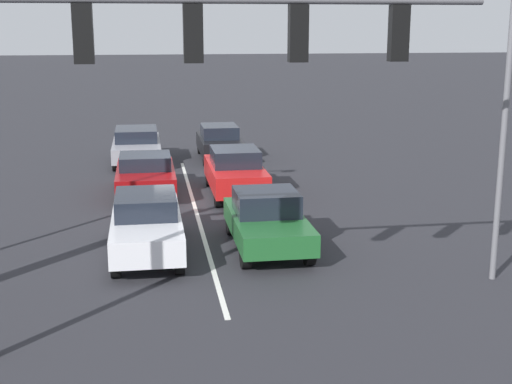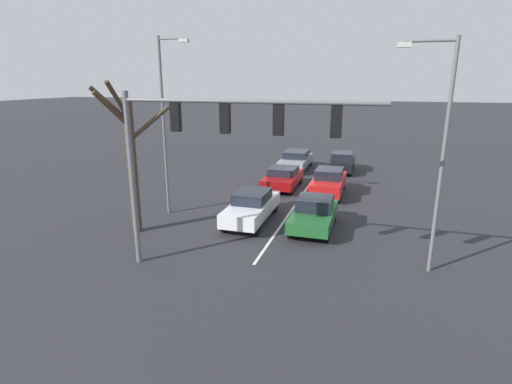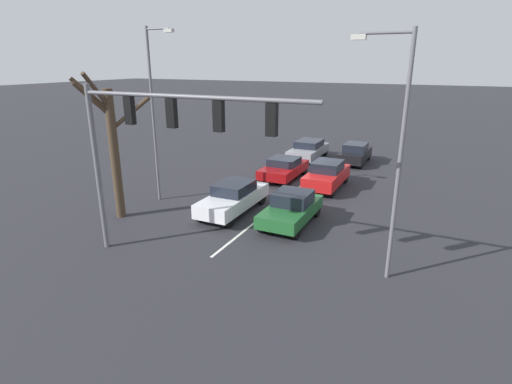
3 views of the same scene
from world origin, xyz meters
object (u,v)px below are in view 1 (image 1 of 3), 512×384
object	(u,v)px
car_white_midlane_front	(147,223)
street_lamp_left_shoulder	(500,74)
car_black_leftlane_third	(219,142)
traffic_signal_gantry	(156,73)
car_red_leftlane_second	(235,172)
car_maroon_midlane_second	(146,173)
car_gray_midlane_third	(137,145)
car_darkgreen_leftlane_front	(267,220)

from	to	relation	value
car_white_midlane_front	street_lamp_left_shoulder	bearing A→B (deg)	157.20
car_black_leftlane_third	traffic_signal_gantry	xyz separation A→B (m)	(2.93, 18.20, 4.12)
car_white_midlane_front	car_red_leftlane_second	distance (m)	6.58
car_maroon_midlane_second	car_gray_midlane_third	distance (m)	5.88
car_gray_midlane_third	car_black_leftlane_third	xyz separation A→B (m)	(-3.52, -0.16, 0.01)
car_white_midlane_front	car_black_leftlane_third	distance (m)	13.02
car_white_midlane_front	car_black_leftlane_third	world-z (taller)	car_white_midlane_front
street_lamp_left_shoulder	car_gray_midlane_third	bearing A→B (deg)	-63.19
car_black_leftlane_third	street_lamp_left_shoulder	size ratio (longest dim) A/B	0.50
car_black_leftlane_third	traffic_signal_gantry	world-z (taller)	traffic_signal_gantry
traffic_signal_gantry	street_lamp_left_shoulder	xyz separation A→B (m)	(-7.33, -2.38, -0.24)
car_maroon_midlane_second	street_lamp_left_shoulder	world-z (taller)	street_lamp_left_shoulder
car_red_leftlane_second	car_gray_midlane_third	bearing A→B (deg)	-63.21
car_gray_midlane_third	car_red_leftlane_second	bearing A→B (deg)	116.79
car_white_midlane_front	car_red_leftlane_second	bearing A→B (deg)	-117.24
car_darkgreen_leftlane_front	car_black_leftlane_third	size ratio (longest dim) A/B	1.01
street_lamp_left_shoulder	car_darkgreen_leftlane_front	bearing A→B (deg)	-34.22
traffic_signal_gantry	car_white_midlane_front	bearing A→B (deg)	-87.34
car_white_midlane_front	car_darkgreen_leftlane_front	bearing A→B (deg)	177.75
car_white_midlane_front	car_maroon_midlane_second	world-z (taller)	car_white_midlane_front
car_gray_midlane_third	car_black_leftlane_third	world-z (taller)	car_black_leftlane_third
car_darkgreen_leftlane_front	street_lamp_left_shoulder	bearing A→B (deg)	145.78
car_maroon_midlane_second	car_black_leftlane_third	bearing A→B (deg)	-117.82
car_darkgreen_leftlane_front	car_maroon_midlane_second	size ratio (longest dim) A/B	0.98
car_darkgreen_leftlane_front	car_gray_midlane_third	size ratio (longest dim) A/B	0.87
car_gray_midlane_third	traffic_signal_gantry	xyz separation A→B (m)	(-0.59, 18.05, 4.13)
car_maroon_midlane_second	street_lamp_left_shoulder	bearing A→B (deg)	127.74
car_gray_midlane_third	car_black_leftlane_third	size ratio (longest dim) A/B	1.16
car_maroon_midlane_second	car_black_leftlane_third	distance (m)	6.81
traffic_signal_gantry	car_gray_midlane_third	bearing A→B (deg)	-88.13
car_black_leftlane_third	car_red_leftlane_second	bearing A→B (deg)	88.52
car_black_leftlane_third	street_lamp_left_shoulder	world-z (taller)	street_lamp_left_shoulder
car_darkgreen_leftlane_front	traffic_signal_gantry	world-z (taller)	traffic_signal_gantry
car_red_leftlane_second	car_gray_midlane_third	xyz separation A→B (m)	(3.34, -6.62, -0.07)
car_maroon_midlane_second	traffic_signal_gantry	size ratio (longest dim) A/B	0.48
car_darkgreen_leftlane_front	car_maroon_midlane_second	bearing A→B (deg)	-65.48
car_white_midlane_front	car_gray_midlane_third	xyz separation A→B (m)	(0.33, -12.47, -0.03)
car_gray_midlane_third	car_white_midlane_front	bearing A→B (deg)	91.51
street_lamp_left_shoulder	car_maroon_midlane_second	bearing A→B (deg)	-52.26
car_darkgreen_leftlane_front	car_black_leftlane_third	world-z (taller)	car_darkgreen_leftlane_front
car_white_midlane_front	car_gray_midlane_third	size ratio (longest dim) A/B	1.00
car_black_leftlane_third	car_white_midlane_front	bearing A→B (deg)	75.83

